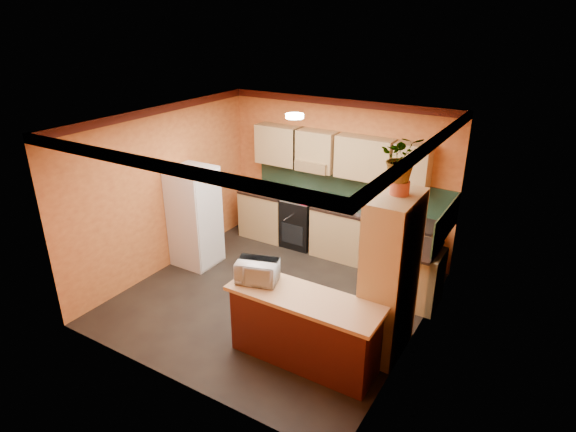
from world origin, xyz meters
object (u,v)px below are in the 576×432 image
object	(u,v)px
stove	(300,222)
pantry	(390,277)
breakfast_bar	(304,331)
microwave	(257,271)
fridge	(195,217)
base_cabinets_back	(331,230)

from	to	relation	value
stove	pantry	bearing A→B (deg)	-40.22
breakfast_bar	microwave	distance (m)	0.92
breakfast_bar	microwave	bearing A→B (deg)	180.00
fridge	stove	bearing A→B (deg)	52.00
breakfast_bar	stove	bearing A→B (deg)	120.60
stove	fridge	bearing A→B (deg)	-128.00
fridge	pantry	size ratio (longest dim) A/B	0.81
stove	fridge	distance (m)	1.96
base_cabinets_back	stove	distance (m)	0.63
stove	breakfast_bar	xyz separation A→B (m)	(1.66, -2.80, -0.02)
microwave	base_cabinets_back	bearing A→B (deg)	79.84
fridge	microwave	size ratio (longest dim) A/B	3.39
stove	breakfast_bar	world-z (taller)	stove
stove	microwave	size ratio (longest dim) A/B	1.81
microwave	pantry	bearing A→B (deg)	10.16
stove	microwave	xyz separation A→B (m)	(0.99, -2.80, 0.61)
microwave	breakfast_bar	bearing A→B (deg)	-17.59
microwave	stove	bearing A→B (deg)	91.88
base_cabinets_back	fridge	size ratio (longest dim) A/B	2.15
pantry	microwave	bearing A→B (deg)	-152.25
fridge	base_cabinets_back	bearing A→B (deg)	39.92
fridge	pantry	xyz separation A→B (m)	(3.60, -0.54, 0.20)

